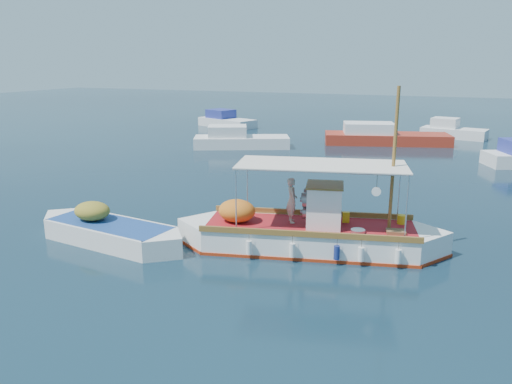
% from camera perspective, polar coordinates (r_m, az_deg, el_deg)
% --- Properties ---
extents(ground, '(160.00, 160.00, 0.00)m').
position_cam_1_polar(ground, '(17.15, 3.88, -6.27)').
color(ground, black).
rests_on(ground, ground).
extents(fishing_caique, '(8.94, 3.94, 5.60)m').
position_cam_1_polar(fishing_caique, '(16.90, 5.95, -4.87)').
color(fishing_caique, white).
rests_on(fishing_caique, ground).
extents(dinghy, '(6.31, 2.35, 1.55)m').
position_cam_1_polar(dinghy, '(18.21, -16.48, -4.52)').
color(dinghy, white).
rests_on(dinghy, ground).
extents(bg_boat_nw, '(7.23, 5.02, 1.80)m').
position_cam_1_polar(bg_boat_nw, '(36.61, -1.99, 5.87)').
color(bg_boat_nw, silver).
rests_on(bg_boat_nw, ground).
extents(bg_boat_n, '(9.65, 5.30, 1.80)m').
position_cam_1_polar(bg_boat_n, '(39.39, 14.28, 6.06)').
color(bg_boat_n, maroon).
rests_on(bg_boat_n, ground).
extents(bg_boat_far_w, '(6.30, 4.24, 1.80)m').
position_cam_1_polar(bg_boat_far_w, '(48.44, -3.47, 8.04)').
color(bg_boat_far_w, silver).
rests_on(bg_boat_far_w, ground).
extents(bg_boat_far_n, '(5.32, 2.97, 1.80)m').
position_cam_1_polar(bg_boat_far_n, '(44.32, 21.47, 6.42)').
color(bg_boat_far_n, silver).
rests_on(bg_boat_far_n, ground).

